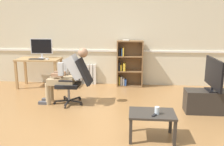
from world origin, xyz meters
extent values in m
plane|color=olive|center=(0.00, 0.00, 0.00)|extent=(18.00, 18.00, 0.00)
cube|color=beige|center=(0.00, 2.65, 1.35)|extent=(12.00, 0.10, 2.70)
cube|color=white|center=(0.00, 2.58, 0.92)|extent=(12.00, 0.03, 0.05)
cube|color=tan|center=(-2.38, 1.88, 0.36)|extent=(0.06, 0.06, 0.72)
cube|color=tan|center=(-1.36, 1.88, 0.36)|extent=(0.06, 0.06, 0.72)
cube|color=tan|center=(-1.36, 2.42, 0.36)|extent=(0.06, 0.06, 0.72)
cube|color=tan|center=(-2.38, 2.42, 0.36)|extent=(0.06, 0.06, 0.72)
cube|color=tan|center=(-1.87, 2.15, 0.74)|extent=(1.10, 0.61, 0.04)
cube|color=silver|center=(-1.81, 2.21, 0.76)|extent=(0.18, 0.14, 0.01)
cube|color=silver|center=(-1.81, 2.23, 0.82)|extent=(0.04, 0.02, 0.10)
cube|color=silver|center=(-1.81, 2.23, 1.07)|extent=(0.58, 0.02, 0.40)
cube|color=black|center=(-1.81, 2.22, 1.07)|extent=(0.53, 0.00, 0.36)
cube|color=black|center=(-1.87, 2.01, 0.77)|extent=(0.38, 0.12, 0.02)
cube|color=white|center=(-1.60, 2.03, 0.77)|extent=(0.06, 0.10, 0.03)
cube|color=brown|center=(0.16, 2.42, 0.61)|extent=(0.03, 0.28, 1.21)
cube|color=brown|center=(0.81, 2.42, 0.61)|extent=(0.03, 0.28, 1.21)
cube|color=brown|center=(0.48, 2.56, 0.61)|extent=(0.64, 0.02, 1.21)
cube|color=brown|center=(0.48, 2.42, 0.01)|extent=(0.61, 0.28, 0.03)
cube|color=brown|center=(0.48, 2.42, 0.41)|extent=(0.61, 0.28, 0.03)
cube|color=brown|center=(0.48, 2.42, 0.80)|extent=(0.61, 0.28, 0.03)
cube|color=brown|center=(0.48, 2.42, 1.20)|extent=(0.61, 0.28, 0.03)
cube|color=gold|center=(0.21, 2.42, 0.14)|extent=(0.02, 0.19, 0.23)
cube|color=black|center=(0.21, 2.43, 0.53)|extent=(0.04, 0.19, 0.22)
cube|color=black|center=(0.21, 2.44, 0.90)|extent=(0.03, 0.19, 0.17)
cube|color=beige|center=(0.26, 2.43, 0.14)|extent=(0.05, 0.19, 0.23)
cube|color=gold|center=(0.26, 2.41, 0.50)|extent=(0.04, 0.19, 0.16)
cube|color=#2D519E|center=(0.28, 2.42, 0.92)|extent=(0.04, 0.19, 0.20)
cube|color=white|center=(0.32, 2.43, 0.12)|extent=(0.04, 0.19, 0.18)
cube|color=gold|center=(0.32, 2.41, 0.53)|extent=(0.04, 0.19, 0.21)
cube|color=gold|center=(0.31, 2.40, 0.92)|extent=(0.03, 0.19, 0.21)
cube|color=#2D519E|center=(0.38, 2.41, 0.11)|extent=(0.05, 0.19, 0.16)
cube|color=gold|center=(0.35, 2.40, 0.52)|extent=(0.02, 0.19, 0.20)
cube|color=beige|center=(0.37, 2.41, 1.22)|extent=(0.16, 0.22, 0.02)
cube|color=white|center=(-1.22, 2.54, 0.28)|extent=(0.07, 0.08, 0.55)
cube|color=white|center=(-1.13, 2.54, 0.28)|extent=(0.07, 0.08, 0.55)
cube|color=white|center=(-1.04, 2.54, 0.28)|extent=(0.07, 0.08, 0.55)
cube|color=white|center=(-0.94, 2.54, 0.28)|extent=(0.07, 0.08, 0.55)
cube|color=white|center=(-0.85, 2.54, 0.28)|extent=(0.07, 0.08, 0.55)
cube|color=white|center=(-0.76, 2.54, 0.28)|extent=(0.07, 0.08, 0.55)
cube|color=white|center=(-0.66, 2.54, 0.28)|extent=(0.07, 0.08, 0.55)
cube|color=white|center=(-0.57, 2.54, 0.28)|extent=(0.07, 0.08, 0.55)
cube|color=white|center=(-0.47, 2.54, 0.28)|extent=(0.07, 0.08, 0.55)
cube|color=black|center=(-0.77, 0.79, 0.07)|extent=(0.04, 0.30, 0.02)
cylinder|color=black|center=(-0.77, 0.64, 0.03)|extent=(0.02, 0.06, 0.06)
cube|color=black|center=(-0.63, 0.89, 0.07)|extent=(0.30, 0.13, 0.02)
cylinder|color=black|center=(-0.49, 0.85, 0.03)|extent=(0.06, 0.04, 0.06)
cube|color=black|center=(-0.68, 1.06, 0.07)|extent=(0.21, 0.26, 0.02)
cylinder|color=black|center=(-0.60, 1.18, 0.03)|extent=(0.05, 0.06, 0.06)
cube|color=black|center=(-0.86, 1.06, 0.07)|extent=(0.20, 0.26, 0.02)
cylinder|color=black|center=(-0.95, 1.18, 0.03)|extent=(0.05, 0.06, 0.06)
cube|color=black|center=(-0.92, 0.89, 0.07)|extent=(0.30, 0.13, 0.02)
cylinder|color=black|center=(-1.06, 0.85, 0.03)|extent=(0.06, 0.04, 0.06)
cylinder|color=gray|center=(-0.77, 0.94, 0.23)|extent=(0.05, 0.05, 0.30)
cube|color=black|center=(-0.77, 0.94, 0.41)|extent=(0.46, 0.46, 0.07)
cube|color=black|center=(-0.43, 0.94, 0.70)|extent=(0.29, 0.44, 0.53)
cube|color=black|center=(-0.75, 1.20, 0.56)|extent=(0.28, 0.05, 0.03)
cube|color=black|center=(-0.75, 0.68, 0.56)|extent=(0.28, 0.05, 0.03)
cube|color=tan|center=(-0.77, 0.94, 0.52)|extent=(0.26, 0.34, 0.14)
cube|color=silver|center=(-0.61, 0.94, 0.79)|extent=(0.41, 0.34, 0.52)
sphere|color=#A87A5B|center=(-0.45, 0.94, 1.09)|extent=(0.20, 0.20, 0.20)
cube|color=black|center=(-1.05, 0.94, 0.62)|extent=(0.15, 0.04, 0.02)
cube|color=tan|center=(-0.98, 1.04, 0.49)|extent=(0.42, 0.13, 0.13)
cylinder|color=tan|center=(-1.19, 1.04, 0.23)|extent=(0.10, 0.10, 0.46)
cube|color=#4C4C51|center=(-1.29, 1.04, 0.03)|extent=(0.22, 0.09, 0.06)
cube|color=tan|center=(-0.98, 0.84, 0.49)|extent=(0.42, 0.13, 0.13)
cylinder|color=tan|center=(-1.19, 0.84, 0.23)|extent=(0.10, 0.10, 0.46)
cube|color=#4C4C51|center=(-1.29, 0.84, 0.03)|extent=(0.22, 0.09, 0.06)
cube|color=silver|center=(-0.87, 1.10, 0.77)|extent=(0.10, 0.08, 0.26)
cube|color=#A87A5B|center=(-0.97, 1.04, 0.64)|extent=(0.24, 0.07, 0.07)
cube|color=silver|center=(-0.87, 0.78, 0.77)|extent=(0.10, 0.08, 0.26)
cube|color=#A87A5B|center=(-0.97, 0.85, 0.64)|extent=(0.24, 0.07, 0.07)
cube|color=#2D2823|center=(2.05, 0.68, 0.22)|extent=(0.97, 0.37, 0.44)
cube|color=black|center=(2.05, 0.68, 0.45)|extent=(0.20, 0.32, 0.02)
cylinder|color=black|center=(2.05, 0.68, 0.48)|extent=(0.04, 0.04, 0.05)
cube|color=black|center=(2.05, 0.68, 0.77)|extent=(0.05, 0.90, 0.54)
cube|color=white|center=(2.08, 0.68, 0.77)|extent=(0.01, 0.84, 0.49)
cube|color=#332D28|center=(0.55, -0.65, 0.19)|extent=(0.04, 0.04, 0.37)
cube|color=#332D28|center=(1.16, -0.65, 0.19)|extent=(0.04, 0.04, 0.37)
cube|color=#332D28|center=(1.16, -0.25, 0.19)|extent=(0.04, 0.04, 0.37)
cube|color=#332D28|center=(0.55, -0.25, 0.19)|extent=(0.04, 0.04, 0.37)
cube|color=#332D28|center=(0.86, -0.45, 0.39)|extent=(0.67, 0.46, 0.03)
cylinder|color=silver|center=(0.92, -0.49, 0.46)|extent=(0.07, 0.07, 0.11)
cube|color=black|center=(0.89, -0.54, 0.42)|extent=(0.10, 0.15, 0.02)
camera|label=1|loc=(0.56, -3.78, 1.74)|focal=38.36mm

